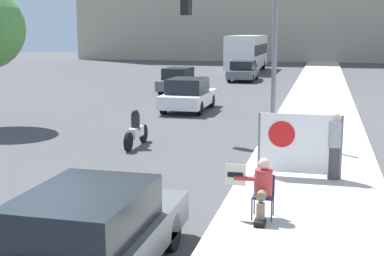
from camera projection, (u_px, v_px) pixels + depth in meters
sidewalk_curb at (317, 124)px, 21.15m from camera, size 3.46×90.00×0.16m
seated_protester at (262, 187)px, 10.11m from camera, size 0.93×0.77×1.17m
jogger_on_sidewalk at (334, 145)px, 12.83m from camera, size 0.34×0.34×1.63m
protest_banner at (299, 144)px, 12.97m from camera, size 2.02×0.06×1.57m
traffic_light_pole at (238, 30)px, 17.49m from camera, size 3.36×3.13×5.21m
parked_car_curbside at (90, 236)px, 7.87m from camera, size 1.87×4.41×1.44m
car_on_road_nearest at (188, 95)px, 24.96m from camera, size 1.88×4.15×1.53m
car_on_road_midblock at (179, 80)px, 32.18m from camera, size 1.70×4.23×1.53m
car_on_road_distant at (243, 71)px, 40.00m from camera, size 1.88×4.58×1.51m
city_bus_on_road at (247, 51)px, 48.95m from camera, size 2.58×10.19×3.29m
motorcycle_on_road at (136, 131)px, 17.21m from camera, size 0.28×2.03×1.22m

